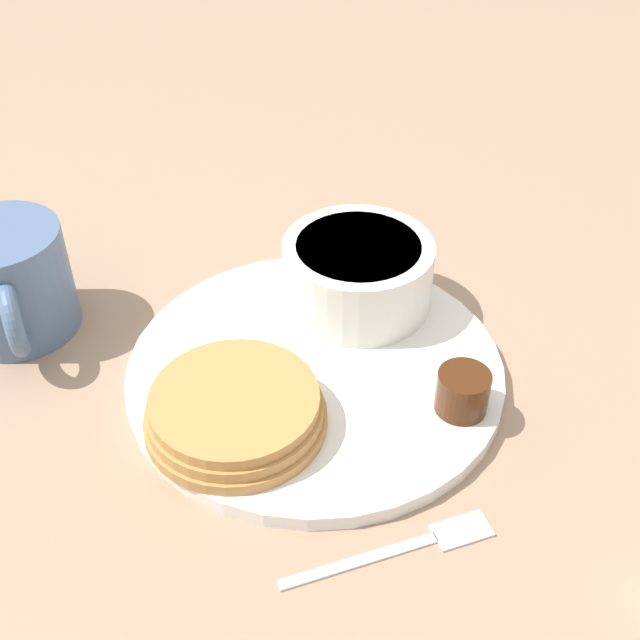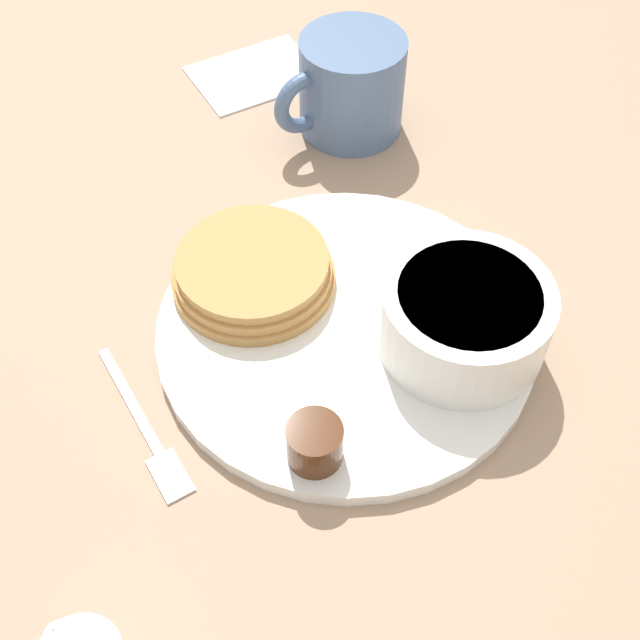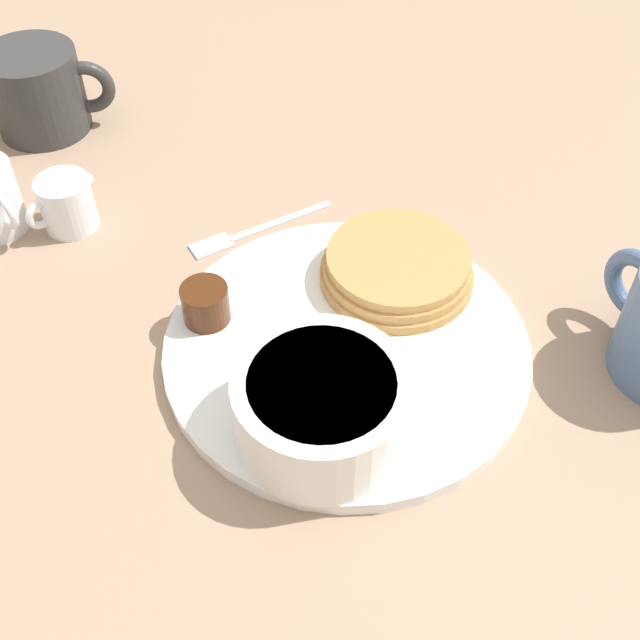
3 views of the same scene
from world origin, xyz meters
The scene contains 9 objects.
ground_plane centered at (0.00, 0.00, 0.00)m, with size 4.00×4.00×0.00m, color #9E7F66.
plate centered at (0.00, 0.00, 0.01)m, with size 0.28×0.28×0.01m.
pancake_stack centered at (0.05, -0.06, 0.03)m, with size 0.12×0.12×0.03m.
bowl centered at (-0.07, 0.05, 0.04)m, with size 0.12×0.12×0.05m.
syrup_cup centered at (0.06, 0.09, 0.03)m, with size 0.04×0.04×0.03m.
butter_ramekin centered at (-0.08, 0.07, 0.03)m, with size 0.04×0.04×0.04m.
creamer_pitcher_near centered at (0.22, 0.18, 0.02)m, with size 0.05×0.06×0.05m.
fork centered at (0.16, 0.04, 0.00)m, with size 0.04×0.13×0.00m.
second_mug centered at (0.39, 0.18, 0.04)m, with size 0.09×0.12×0.08m.
Camera 3 is at (-0.37, 0.16, 0.47)m, focal length 45.00 mm.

